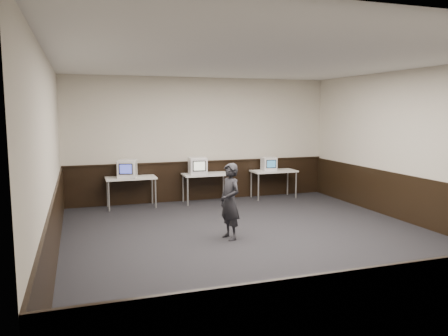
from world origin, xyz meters
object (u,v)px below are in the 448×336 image
object	(u,v)px
desk_left	(131,180)
person	(230,201)
emac_right	(269,164)
desk_center	(206,176)
desk_right	(274,173)
emac_center	(198,166)
emac_left	(127,169)

from	to	relation	value
desk_left	person	size ratio (longest dim) A/B	0.85
emac_right	desk_center	bearing A→B (deg)	-174.16
emac_right	desk_right	bearing A→B (deg)	-5.48
emac_right	person	xyz separation A→B (m)	(-2.25, -3.27, -0.23)
desk_right	person	distance (m)	4.03
desk_right	emac_center	size ratio (longest dim) A/B	2.41
desk_right	person	xyz separation A→B (m)	(-2.39, -3.25, 0.02)
desk_left	person	distance (m)	3.54
emac_left	emac_center	size ratio (longest dim) A/B	1.09
emac_right	emac_left	bearing A→B (deg)	-173.92
desk_right	desk_left	bearing A→B (deg)	180.00
desk_left	emac_right	size ratio (longest dim) A/B	2.88
desk_left	person	xyz separation A→B (m)	(1.41, -3.25, 0.02)
person	emac_left	bearing A→B (deg)	-168.05
emac_right	desk_left	bearing A→B (deg)	-174.58
desk_left	emac_left	world-z (taller)	emac_left
desk_center	emac_right	distance (m)	1.78
emac_center	person	bearing A→B (deg)	-89.78
desk_left	emac_center	size ratio (longest dim) A/B	2.41
emac_center	desk_right	bearing A→B (deg)	6.14
emac_left	emac_center	world-z (taller)	emac_center
emac_center	person	world-z (taller)	person
emac_center	emac_right	distance (m)	2.00
emac_center	person	distance (m)	3.22
desk_right	person	size ratio (longest dim) A/B	0.85
desk_center	person	size ratio (longest dim) A/B	0.85
desk_left	desk_center	world-z (taller)	same
emac_left	emac_right	size ratio (longest dim) A/B	1.31
emac_right	person	size ratio (longest dim) A/B	0.30
desk_center	desk_right	xyz separation A→B (m)	(1.90, 0.00, 0.00)
desk_center	emac_right	bearing A→B (deg)	0.81
emac_center	emac_left	bearing A→B (deg)	-175.51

